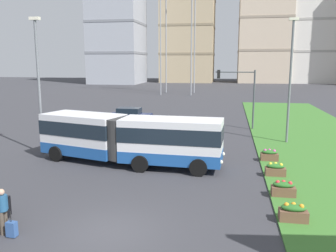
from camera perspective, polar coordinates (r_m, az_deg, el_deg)
name	(u,v)px	position (r m, az deg, el deg)	size (l,w,h in m)	color
ground_plane	(110,231)	(13.99, -9.41, -16.55)	(260.00, 260.00, 0.00)	#38383D
articulated_bus	(128,138)	(21.99, -6.45, -1.95)	(12.03, 4.38, 3.00)	white
car_navy_sedan	(130,116)	(37.36, -6.16, 1.70)	(4.43, 2.09, 1.58)	#19234C
pedestrian_crossing	(2,208)	(14.59, -25.32, -11.97)	(0.36, 0.58, 1.74)	#4C4238
rolling_suitcase	(12,229)	(14.46, -24.07, -15.04)	(0.37, 0.26, 0.97)	#335693
flower_planter_0	(293,212)	(15.16, 19.72, -13.07)	(1.10, 0.56, 0.74)	brown
flower_planter_1	(283,189)	(17.66, 18.26, -9.63)	(1.10, 0.56, 0.74)	brown
flower_planter_2	(275,169)	(20.55, 17.07, -6.75)	(1.10, 0.56, 0.74)	brown
flower_planter_3	(269,155)	(23.55, 16.17, -4.55)	(1.10, 0.56, 0.74)	brown
traffic_light_far_right	(241,89)	(33.84, 11.75, 5.99)	(3.71, 0.28, 5.61)	#474C51
streetlight_left	(39,81)	(25.49, -20.29, 6.91)	(0.70, 0.28, 9.24)	slate
streetlight_median	(290,76)	(28.69, 19.29, 7.63)	(0.70, 0.28, 9.60)	slate
apartment_tower_west	(117,10)	(111.79, -8.37, 18.22)	(14.88, 15.92, 43.88)	#9EA3AD
apartment_tower_westcentre	(188,0)	(119.53, 3.34, 19.78)	(16.83, 15.39, 52.14)	tan
apartment_tower_centre	(265,21)	(120.84, 15.43, 16.16)	(15.98, 17.84, 38.85)	#C6B299
apartment_tower_eastcentre	(305,23)	(121.88, 21.40, 15.37)	(18.67, 15.47, 37.14)	silver
transmission_pylon	(178,3)	(72.77, 1.70, 19.42)	(9.00, 6.24, 32.86)	gray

